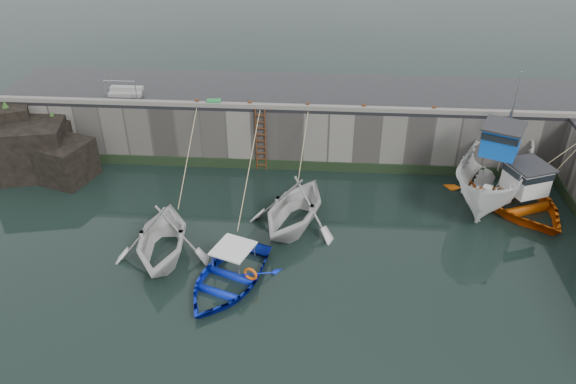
# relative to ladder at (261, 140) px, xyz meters

# --- Properties ---
(ground) EXTENTS (120.00, 120.00, 0.00)m
(ground) POSITION_rel_ladder_xyz_m (2.00, -9.91, -1.59)
(ground) COLOR black
(ground) RESTS_ON ground
(quay_back) EXTENTS (30.00, 5.00, 3.00)m
(quay_back) POSITION_rel_ladder_xyz_m (2.00, 2.59, -0.09)
(quay_back) COLOR slate
(quay_back) RESTS_ON ground
(road_back) EXTENTS (30.00, 5.00, 0.16)m
(road_back) POSITION_rel_ladder_xyz_m (2.00, 2.59, 1.49)
(road_back) COLOR black
(road_back) RESTS_ON quay_back
(kerb_back) EXTENTS (30.00, 0.30, 0.20)m
(kerb_back) POSITION_rel_ladder_xyz_m (2.00, 0.24, 1.67)
(kerb_back) COLOR slate
(kerb_back) RESTS_ON road_back
(algae_back) EXTENTS (30.00, 0.08, 0.50)m
(algae_back) POSITION_rel_ladder_xyz_m (2.00, 0.05, -1.34)
(algae_back) COLOR black
(algae_back) RESTS_ON ground
(rock_outcrop) EXTENTS (5.85, 4.24, 3.41)m
(rock_outcrop) POSITION_rel_ladder_xyz_m (-10.92, -0.80, -0.33)
(rock_outcrop) COLOR black
(rock_outcrop) RESTS_ON ground
(ladder) EXTENTS (0.51, 0.08, 3.20)m
(ladder) POSITION_rel_ladder_xyz_m (0.00, 0.00, 0.00)
(ladder) COLOR #3F1E0F
(ladder) RESTS_ON ground
(boat_near_white) EXTENTS (4.37, 4.92, 2.40)m
(boat_near_white) POSITION_rel_ladder_xyz_m (-3.04, -7.03, -1.59)
(boat_near_white) COLOR silver
(boat_near_white) RESTS_ON ground
(boat_near_white_rope) EXTENTS (0.04, 5.30, 3.10)m
(boat_near_white_rope) POSITION_rel_ladder_xyz_m (-3.04, -2.22, -1.59)
(boat_near_white_rope) COLOR tan
(boat_near_white_rope) RESTS_ON ground
(boat_near_blue) EXTENTS (4.64, 5.40, 0.94)m
(boat_near_blue) POSITION_rel_ladder_xyz_m (-0.29, -8.43, -1.59)
(boat_near_blue) COLOR #0C23BF
(boat_near_blue) RESTS_ON ground
(boat_near_blue_rope) EXTENTS (0.04, 6.55, 3.10)m
(boat_near_blue_rope) POSITION_rel_ladder_xyz_m (-0.29, -2.92, -1.59)
(boat_near_blue_rope) COLOR tan
(boat_near_blue_rope) RESTS_ON ground
(boat_near_blacktrim) EXTENTS (5.40, 5.79, 2.47)m
(boat_near_blacktrim) POSITION_rel_ladder_xyz_m (1.91, -4.66, -1.59)
(boat_near_blacktrim) COLOR silver
(boat_near_blacktrim) RESTS_ON ground
(boat_near_blacktrim_rope) EXTENTS (0.04, 3.43, 3.10)m
(boat_near_blacktrim_rope) POSITION_rel_ladder_xyz_m (1.91, -1.04, -1.59)
(boat_near_blacktrim_rope) COLOR tan
(boat_near_blacktrim_rope) RESTS_ON ground
(boat_far_white) EXTENTS (5.72, 7.99, 5.90)m
(boat_far_white) POSITION_rel_ladder_xyz_m (10.65, -1.82, -0.38)
(boat_far_white) COLOR white
(boat_far_white) RESTS_ON ground
(boat_far_orange) EXTENTS (6.46, 7.45, 4.29)m
(boat_far_orange) POSITION_rel_ladder_xyz_m (11.48, -2.17, -1.18)
(boat_far_orange) COLOR #DF5A0B
(boat_far_orange) RESTS_ON ground
(fish_crate) EXTENTS (0.68, 0.43, 0.26)m
(fish_crate) POSITION_rel_ladder_xyz_m (-2.21, 0.39, 1.70)
(fish_crate) COLOR #177F35
(fish_crate) RESTS_ON road_back
(railing) EXTENTS (1.60, 1.05, 1.00)m
(railing) POSITION_rel_ladder_xyz_m (-6.75, 1.33, 1.77)
(railing) COLOR #A5A8AD
(railing) RESTS_ON road_back
(bollard_a) EXTENTS (0.18, 0.18, 0.28)m
(bollard_a) POSITION_rel_ladder_xyz_m (-3.00, 0.34, 1.71)
(bollard_a) COLOR #3F1E0F
(bollard_a) RESTS_ON road_back
(bollard_b) EXTENTS (0.18, 0.18, 0.28)m
(bollard_b) POSITION_rel_ladder_xyz_m (-0.50, 0.34, 1.71)
(bollard_b) COLOR #3F1E0F
(bollard_b) RESTS_ON road_back
(bollard_c) EXTENTS (0.18, 0.18, 0.28)m
(bollard_c) POSITION_rel_ladder_xyz_m (2.20, 0.34, 1.71)
(bollard_c) COLOR #3F1E0F
(bollard_c) RESTS_ON road_back
(bollard_d) EXTENTS (0.18, 0.18, 0.28)m
(bollard_d) POSITION_rel_ladder_xyz_m (4.80, 0.34, 1.71)
(bollard_d) COLOR #3F1E0F
(bollard_d) RESTS_ON road_back
(bollard_e) EXTENTS (0.18, 0.18, 0.28)m
(bollard_e) POSITION_rel_ladder_xyz_m (8.00, 0.34, 1.71)
(bollard_e) COLOR #3F1E0F
(bollard_e) RESTS_ON road_back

